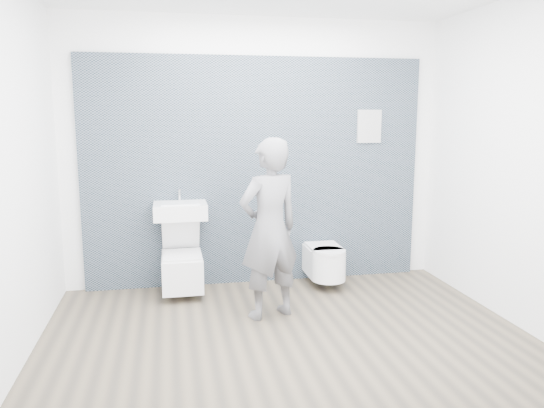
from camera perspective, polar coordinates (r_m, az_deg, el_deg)
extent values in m
plane|color=brown|center=(4.55, 1.50, -13.80)|extent=(4.00, 4.00, 0.00)
plane|color=white|center=(5.66, -1.76, 5.51)|extent=(4.00, 0.00, 4.00)
plane|color=white|center=(2.76, 8.44, 0.98)|extent=(4.00, 0.00, 4.00)
plane|color=white|center=(4.23, -25.93, 3.12)|extent=(0.00, 3.00, 3.00)
plane|color=white|center=(5.02, 24.51, 4.11)|extent=(0.00, 3.00, 3.00)
cube|color=black|center=(5.90, -1.65, -8.21)|extent=(3.60, 0.06, 2.40)
cube|color=white|center=(5.40, -9.84, -0.73)|extent=(0.53, 0.39, 0.16)
cube|color=silver|center=(5.37, -9.86, 0.03)|extent=(0.37, 0.26, 0.03)
cylinder|color=silver|center=(5.51, -9.92, 1.01)|extent=(0.02, 0.02, 0.13)
cylinder|color=silver|center=(5.45, -9.92, 1.52)|extent=(0.02, 0.09, 0.02)
cylinder|color=silver|center=(5.60, -9.85, -1.73)|extent=(0.04, 0.04, 0.11)
cube|color=white|center=(5.45, -9.63, -7.15)|extent=(0.40, 0.58, 0.33)
cylinder|color=silver|center=(5.37, -9.67, -5.72)|extent=(0.28, 0.28, 0.03)
cube|color=white|center=(5.36, -9.67, -5.44)|extent=(0.38, 0.46, 0.02)
cube|color=white|center=(5.48, -9.78, -3.09)|extent=(0.38, 0.24, 0.36)
cube|color=silver|center=(5.74, -9.67, -7.63)|extent=(0.10, 0.06, 0.08)
cube|color=white|center=(5.75, 5.49, -6.09)|extent=(0.36, 0.41, 0.30)
cylinder|color=white|center=(5.56, 6.10, -6.66)|extent=(0.36, 0.36, 0.30)
cube|color=white|center=(5.68, 5.60, -4.59)|extent=(0.34, 0.40, 0.03)
cylinder|color=white|center=(5.50, 6.19, -5.08)|extent=(0.34, 0.34, 0.03)
cube|color=silver|center=(5.95, 4.98, -6.64)|extent=(0.10, 0.06, 0.08)
cube|color=silver|center=(6.17, 9.93, -7.53)|extent=(0.27, 0.03, 0.35)
imported|color=#5C5C60|center=(4.68, -0.28, -2.71)|extent=(0.69, 0.57, 1.61)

